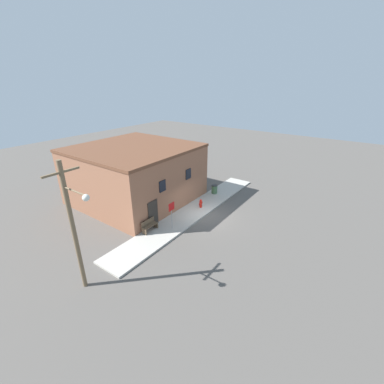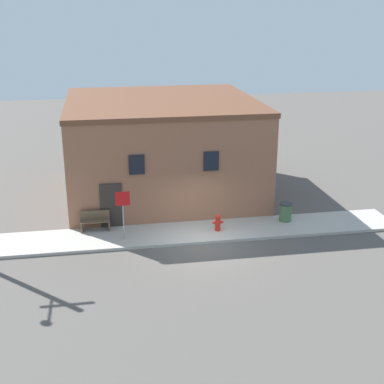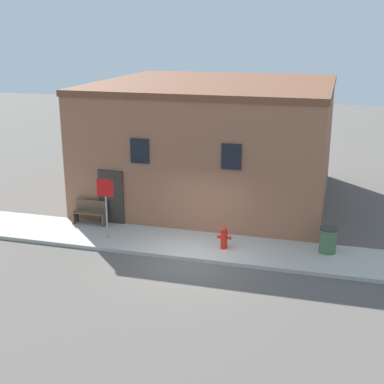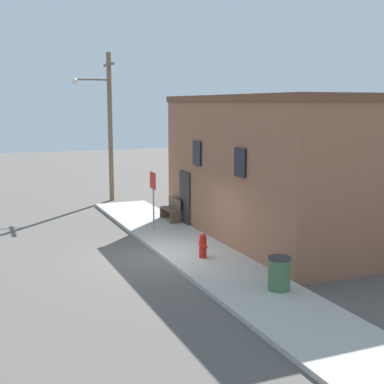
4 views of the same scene
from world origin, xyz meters
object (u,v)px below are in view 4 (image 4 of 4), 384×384
trash_bin (279,273)px  fire_hydrant (203,245)px  stop_sign (153,190)px  utility_pole (107,121)px  bench (171,210)px

trash_bin → fire_hydrant: bearing=-169.7°
fire_hydrant → stop_sign: 4.35m
utility_pole → bench: bearing=9.9°
stop_sign → bench: stop_sign is taller
trash_bin → utility_pole: (-14.90, -0.68, 3.41)m
stop_sign → utility_pole: (-7.31, 0.12, 2.34)m
bench → trash_bin: 8.82m
fire_hydrant → trash_bin: 3.44m
bench → utility_pole: bearing=-170.1°
utility_pole → stop_sign: bearing=-0.9°
stop_sign → trash_bin: size_ratio=2.50×
stop_sign → trash_bin: 7.71m
utility_pole → trash_bin: bearing=2.6°
trash_bin → utility_pole: size_ratio=0.12×
fire_hydrant → trash_bin: (3.39, 0.62, 0.05)m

